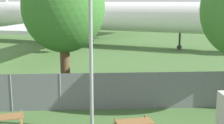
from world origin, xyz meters
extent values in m
cylinder|color=slate|center=(-5.09, 10.17, 1.01)|extent=(0.07, 0.07, 2.02)
cylinder|color=slate|center=(-2.55, 10.17, 1.01)|extent=(0.07, 0.07, 2.02)
cylinder|color=slate|center=(0.00, 10.17, 1.01)|extent=(0.07, 0.07, 2.02)
cylinder|color=slate|center=(2.55, 10.17, 1.01)|extent=(0.07, 0.07, 2.02)
cylinder|color=slate|center=(5.09, 10.17, 1.01)|extent=(0.07, 0.07, 2.02)
cube|color=slate|center=(0.00, 10.17, 1.01)|extent=(56.00, 0.01, 2.02)
cylinder|color=white|center=(-0.43, 34.71, 3.74)|extent=(31.53, 17.11, 3.60)
cube|color=white|center=(1.94, 43.79, 3.20)|extent=(11.94, 15.01, 0.30)
cylinder|color=#939399|center=(0.71, 41.90, 2.24)|extent=(3.62, 2.83, 1.62)
cube|color=white|center=(-5.80, 27.01, 3.20)|extent=(8.72, 15.58, 0.30)
cylinder|color=#939399|center=(-5.16, 29.17, 2.24)|extent=(3.62, 2.83, 1.62)
cube|color=white|center=(-14.46, 41.18, 4.10)|extent=(5.94, 8.41, 0.20)
cylinder|color=#2D2D33|center=(9.33, 30.22, 0.97)|extent=(0.24, 0.24, 1.94)
cylinder|color=#2D2D33|center=(9.33, 30.22, 0.28)|extent=(0.63, 0.51, 0.56)
cylinder|color=#2D2D33|center=(-1.03, 37.37, 0.97)|extent=(0.24, 0.24, 1.94)
cylinder|color=#2D2D33|center=(-1.03, 37.37, 0.28)|extent=(0.63, 0.51, 0.56)
cylinder|color=#2D2D33|center=(-2.84, 33.44, 0.97)|extent=(0.24, 0.24, 1.94)
cylinder|color=#2D2D33|center=(-2.84, 33.44, 0.28)|extent=(0.63, 0.51, 0.56)
cube|color=brown|center=(0.93, 6.56, 0.74)|extent=(1.66, 0.99, 0.04)
cube|color=brown|center=(0.84, 7.11, 0.44)|extent=(1.58, 0.52, 0.04)
cube|color=brown|center=(-4.68, 7.45, 0.74)|extent=(1.65, 1.03, 0.04)
cube|color=brown|center=(-4.79, 8.01, 0.44)|extent=(1.56, 0.56, 0.04)
cube|color=brown|center=(-4.03, 7.58, 0.37)|extent=(0.31, 1.39, 0.74)
cylinder|color=brown|center=(-2.39, 11.72, 1.73)|extent=(0.55, 0.55, 3.46)
ellipsoid|color=#38702D|center=(-2.39, 11.72, 5.40)|extent=(4.56, 4.56, 5.01)
cylinder|color=#99999E|center=(-0.87, 7.68, 3.75)|extent=(0.16, 0.16, 7.50)
camera|label=1|loc=(-0.73, -5.74, 5.79)|focal=50.00mm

